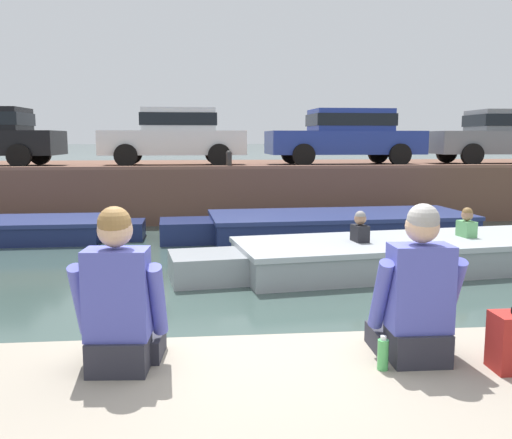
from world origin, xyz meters
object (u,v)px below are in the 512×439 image
at_px(boat_moored_central_navy, 327,225).
at_px(car_left_inner_white, 175,134).
at_px(boat_moored_west_navy, 6,230).
at_px(car_right_inner_grey, 505,134).
at_px(bottle_drink, 383,354).
at_px(mooring_bollard_mid, 229,159).
at_px(person_seated_left, 120,307).
at_px(car_centre_blue, 346,134).
at_px(person_seated_right, 416,300).
at_px(motorboat_passing, 391,255).

xyz_separation_m(boat_moored_central_navy, car_left_inner_white, (-3.35, 4.02, 1.95)).
relative_size(boat_moored_west_navy, car_right_inner_grey, 1.24).
xyz_separation_m(boat_moored_west_navy, boat_moored_central_navy, (6.69, -0.24, 0.03)).
bearing_deg(bottle_drink, mooring_bollard_mid, 91.80).
height_order(boat_moored_west_navy, boat_moored_central_navy, boat_moored_central_navy).
distance_m(person_seated_left, bottle_drink, 1.56).
height_order(car_centre_blue, bottle_drink, car_centre_blue).
bearing_deg(mooring_bollard_mid, person_seated_right, -86.87).
bearing_deg(motorboat_passing, boat_moored_west_navy, 154.42).
bearing_deg(boat_moored_west_navy, car_right_inner_grey, 16.45).
bearing_deg(boat_moored_west_navy, car_centre_blue, 25.03).
bearing_deg(car_left_inner_white, mooring_bollard_mid, -53.73).
bearing_deg(motorboat_passing, mooring_bollard_mid, 113.74).
bearing_deg(person_seated_right, motorboat_passing, 72.32).
xyz_separation_m(boat_moored_central_navy, bottle_drink, (-1.64, -8.73, 0.60)).
relative_size(car_right_inner_grey, person_seated_right, 4.37).
height_order(boat_moored_central_navy, car_right_inner_grey, car_right_inner_grey).
bearing_deg(bottle_drink, person_seated_right, 30.12).
bearing_deg(car_right_inner_grey, mooring_bollard_mid, -167.03).
distance_m(boat_moored_west_navy, person_seated_right, 10.34).
distance_m(car_centre_blue, mooring_bollard_mid, 3.92).
distance_m(motorboat_passing, person_seated_left, 6.51).
height_order(boat_moored_west_navy, car_left_inner_white, car_left_inner_white).
bearing_deg(person_seated_left, car_right_inner_grey, 53.59).
relative_size(car_centre_blue, car_right_inner_grey, 1.02).
xyz_separation_m(car_left_inner_white, person_seated_right, (1.96, -12.61, -1.07)).
xyz_separation_m(car_centre_blue, car_right_inner_grey, (4.70, -0.00, 0.00)).
relative_size(boat_moored_central_navy, car_right_inner_grey, 1.57).
distance_m(boat_moored_central_navy, mooring_bollard_mid, 3.22).
distance_m(car_left_inner_white, person_seated_left, 12.62).
relative_size(car_right_inner_grey, bottle_drink, 20.69).
xyz_separation_m(car_left_inner_white, mooring_bollard_mid, (1.37, -1.87, -0.61)).
distance_m(car_left_inner_white, mooring_bollard_mid, 2.39).
bearing_deg(car_right_inner_grey, boat_moored_central_navy, -146.66).
bearing_deg(car_right_inner_grey, person_seated_left, -126.41).
relative_size(motorboat_passing, mooring_bollard_mid, 14.96).
height_order(car_centre_blue, person_seated_left, car_centre_blue).
bearing_deg(car_left_inner_white, boat_moored_central_navy, -50.24).
relative_size(car_left_inner_white, person_seated_left, 4.06).
height_order(boat_moored_west_navy, motorboat_passing, motorboat_passing).
bearing_deg(bottle_drink, boat_moored_west_navy, 119.42).
xyz_separation_m(car_centre_blue, person_seated_left, (-4.57, -12.57, -1.07)).
height_order(car_centre_blue, person_seated_right, car_centre_blue).
distance_m(car_right_inner_grey, person_seated_right, 14.71).
bearing_deg(car_left_inner_white, car_centre_blue, -0.00).
distance_m(boat_moored_central_navy, car_centre_blue, 4.69).
relative_size(mooring_bollard_mid, person_seated_right, 0.46).
bearing_deg(bottle_drink, car_centre_blue, 76.57).
bearing_deg(car_centre_blue, car_right_inner_grey, -0.05).
height_order(person_seated_right, bottle_drink, person_seated_right).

